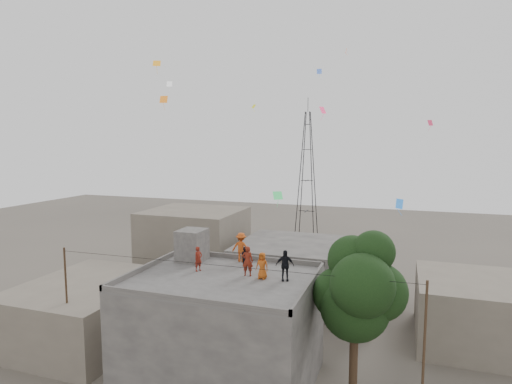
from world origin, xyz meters
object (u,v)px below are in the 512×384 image
person_red_adult (248,261)px  tree (359,289)px  stair_head_box (192,245)px  transmission_tower (307,174)px  person_dark_adult (285,265)px

person_red_adult → tree: bearing=167.8°
stair_head_box → transmission_tower: transmission_tower is taller
stair_head_box → tree: tree is taller
tree → transmission_tower: transmission_tower is taller
person_dark_adult → transmission_tower: bearing=81.3°
person_red_adult → person_dark_adult: size_ratio=1.01×
tree → person_red_adult: size_ratio=5.35×
stair_head_box → tree: (10.57, -2.00, -1.00)m
stair_head_box → tree: 10.80m
tree → person_red_adult: (-6.17, 0.24, 0.85)m
transmission_tower → tree: bearing=-73.9°
transmission_tower → person_red_adult: (5.20, -39.17, -2.12)m
tree → person_red_adult: tree is taller
tree → stair_head_box: bearing=169.3°
person_red_adult → person_dark_adult: bearing=166.8°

